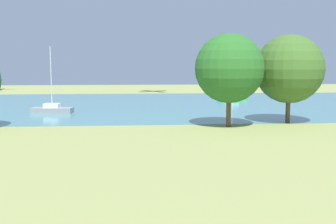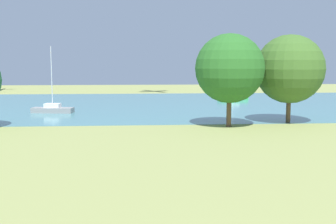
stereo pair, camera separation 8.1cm
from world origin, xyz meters
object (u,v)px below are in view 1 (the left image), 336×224
object	(u,v)px
tree_east_near	(229,68)
sailboat_gray	(52,109)
sailboat_green	(232,97)
tree_east_far	(289,69)

from	to	relation	value
tree_east_near	sailboat_gray	bearing A→B (deg)	147.10
sailboat_green	tree_east_far	distance (m)	25.82
tree_east_near	tree_east_far	distance (m)	6.77
tree_east_near	tree_east_far	xyz separation A→B (m)	(6.42, 2.14, -0.10)
sailboat_green	tree_east_far	size ratio (longest dim) A/B	0.78
tree_east_far	sailboat_gray	bearing A→B (deg)	158.54
sailboat_gray	tree_east_far	size ratio (longest dim) A/B	0.90
sailboat_gray	tree_east_near	distance (m)	22.43
sailboat_green	sailboat_gray	bearing A→B (deg)	-148.15
sailboat_green	tree_east_near	size ratio (longest dim) A/B	0.78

